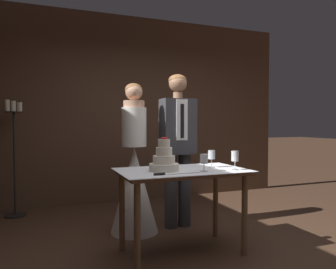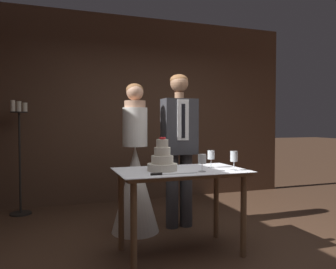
{
  "view_description": "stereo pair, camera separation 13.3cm",
  "coord_description": "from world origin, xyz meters",
  "views": [
    {
      "loc": [
        -1.43,
        -2.64,
        1.24
      ],
      "look_at": [
        -0.19,
        0.57,
        1.12
      ],
      "focal_mm": 35.0,
      "sensor_mm": 36.0,
      "label": 1
    },
    {
      "loc": [
        -1.31,
        -2.69,
        1.24
      ],
      "look_at": [
        -0.19,
        0.57,
        1.12
      ],
      "focal_mm": 35.0,
      "sensor_mm": 36.0,
      "label": 2
    }
  ],
  "objects": [
    {
      "name": "ground_plane",
      "position": [
        0.0,
        0.0,
        0.0
      ],
      "size": [
        40.0,
        40.0,
        0.0
      ],
      "primitive_type": "plane",
      "color": "#4C3323"
    },
    {
      "name": "wall_back",
      "position": [
        0.0,
        2.51,
        1.47
      ],
      "size": [
        5.17,
        0.12,
        2.93
      ],
      "primitive_type": "cube",
      "color": "#513828",
      "rests_on": "ground_plane"
    },
    {
      "name": "cake_table",
      "position": [
        -0.19,
        0.2,
        0.69
      ],
      "size": [
        1.22,
        0.73,
        0.8
      ],
      "color": "brown",
      "rests_on": "ground_plane"
    },
    {
      "name": "tiered_cake",
      "position": [
        -0.37,
        0.2,
        0.9
      ],
      "size": [
        0.28,
        0.28,
        0.31
      ],
      "color": "silver",
      "rests_on": "cake_table"
    },
    {
      "name": "cake_knife",
      "position": [
        -0.42,
        -0.04,
        0.81
      ],
      "size": [
        0.43,
        0.03,
        0.02
      ],
      "rotation": [
        0.0,
        0.0,
        0.01
      ],
      "color": "silver",
      "rests_on": "cake_table"
    },
    {
      "name": "wine_glass_near",
      "position": [
        0.16,
        0.24,
        0.92
      ],
      "size": [
        0.07,
        0.07,
        0.17
      ],
      "color": "silver",
      "rests_on": "cake_table"
    },
    {
      "name": "wine_glass_middle",
      "position": [
        0.27,
        0.0,
        0.92
      ],
      "size": [
        0.07,
        0.07,
        0.18
      ],
      "color": "silver",
      "rests_on": "cake_table"
    },
    {
      "name": "wine_glass_far",
      "position": [
        -0.04,
        0.02,
        0.91
      ],
      "size": [
        0.07,
        0.07,
        0.16
      ],
      "color": "silver",
      "rests_on": "cake_table"
    },
    {
      "name": "bride",
      "position": [
        -0.45,
        0.94,
        0.62
      ],
      "size": [
        0.54,
        0.54,
        1.69
      ],
      "color": "white",
      "rests_on": "ground_plane"
    },
    {
      "name": "groom",
      "position": [
        0.08,
        0.93,
        1.02
      ],
      "size": [
        0.4,
        0.25,
        1.82
      ],
      "color": "#38383D",
      "rests_on": "ground_plane"
    },
    {
      "name": "candle_stand",
      "position": [
        -1.77,
        2.14,
        0.8
      ],
      "size": [
        0.28,
        0.28,
        1.55
      ],
      "color": "black",
      "rests_on": "ground_plane"
    }
  ]
}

